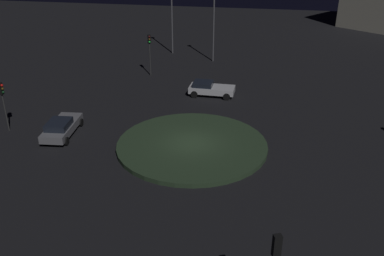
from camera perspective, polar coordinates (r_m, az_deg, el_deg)
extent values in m
plane|color=black|center=(30.03, 0.00, -2.57)|extent=(117.67, 117.67, 0.00)
cylinder|color=#263823|center=(29.96, 0.00, -2.30)|extent=(10.68, 10.68, 0.31)
cube|color=silver|center=(39.22, 2.72, 5.25)|extent=(4.18, 1.88, 0.56)
cube|color=black|center=(39.19, 1.52, 6.00)|extent=(1.78, 1.62, 0.41)
cylinder|color=black|center=(39.97, 5.04, 5.14)|extent=(0.64, 0.23, 0.64)
cylinder|color=black|center=(38.28, 4.69, 4.23)|extent=(0.64, 0.23, 0.64)
cylinder|color=black|center=(40.40, 0.82, 5.46)|extent=(0.64, 0.23, 0.64)
cylinder|color=black|center=(38.73, 0.30, 4.57)|extent=(0.64, 0.23, 0.64)
cube|color=slate|center=(33.00, -17.16, 0.05)|extent=(2.21, 4.66, 0.55)
cube|color=black|center=(32.36, -17.60, 0.47)|extent=(1.74, 2.15, 0.47)
cylinder|color=black|center=(34.80, -17.51, 0.82)|extent=(0.28, 0.63, 0.61)
cylinder|color=black|center=(34.19, -14.80, 0.73)|extent=(0.28, 0.63, 0.61)
cylinder|color=black|center=(32.12, -19.55, -1.58)|extent=(0.28, 0.63, 0.61)
cylinder|color=black|center=(31.46, -16.64, -1.72)|extent=(0.28, 0.63, 0.61)
cylinder|color=#2D2D2D|center=(34.83, -23.89, 1.90)|extent=(0.12, 0.12, 2.96)
cube|color=black|center=(34.18, -24.46, 4.87)|extent=(0.22, 0.30, 0.90)
sphere|color=red|center=(34.01, -24.34, 5.28)|extent=(0.20, 0.20, 0.20)
sphere|color=#4C380F|center=(34.10, -24.26, 4.86)|extent=(0.20, 0.20, 0.20)
sphere|color=#0F3819|center=(34.18, -24.18, 4.44)|extent=(0.20, 0.20, 0.20)
cube|color=black|center=(15.56, 11.41, -15.33)|extent=(0.36, 0.32, 0.90)
sphere|color=red|center=(15.48, 11.29, -14.23)|extent=(0.20, 0.20, 0.20)
sphere|color=#4C380F|center=(15.66, 11.21, -15.00)|extent=(0.20, 0.20, 0.20)
sphere|color=#0F3819|center=(15.83, 11.12, -15.74)|extent=(0.20, 0.20, 0.20)
cylinder|color=#2D2D2D|center=(44.72, -5.69, 9.19)|extent=(0.12, 0.12, 3.42)
cube|color=black|center=(44.18, -5.82, 11.88)|extent=(0.37, 0.33, 0.90)
sphere|color=#3F0C0C|center=(43.98, -5.80, 12.18)|extent=(0.20, 0.20, 0.20)
sphere|color=#4C380F|center=(44.04, -5.78, 11.84)|extent=(0.20, 0.20, 0.20)
sphere|color=#1EE53F|center=(44.10, -5.77, 11.50)|extent=(0.20, 0.20, 0.20)
cylinder|color=#4C4C51|center=(49.17, 2.94, 13.54)|extent=(0.18, 0.18, 8.05)
cylinder|color=#4C4C51|center=(52.50, -2.74, 14.99)|extent=(0.18, 0.18, 9.29)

